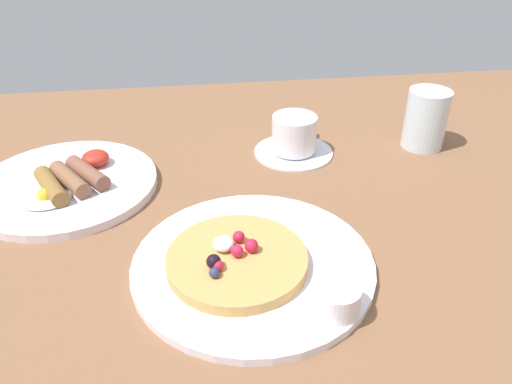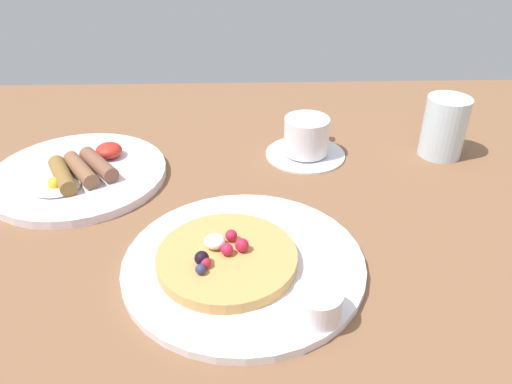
{
  "view_description": "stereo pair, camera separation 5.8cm",
  "coord_description": "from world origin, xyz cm",
  "px_view_note": "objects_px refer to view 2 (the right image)",
  "views": [
    {
      "loc": [
        -4.95,
        -50.97,
        38.97
      ],
      "look_at": [
        2.58,
        3.58,
        4.0
      ],
      "focal_mm": 35.09,
      "sensor_mm": 36.0,
      "label": 1
    },
    {
      "loc": [
        0.85,
        -51.46,
        38.97
      ],
      "look_at": [
        2.58,
        3.58,
        4.0
      ],
      "focal_mm": 35.09,
      "sensor_mm": 36.0,
      "label": 2
    }
  ],
  "objects_px": {
    "coffee_saucer": "(305,153)",
    "water_glass": "(444,127)",
    "pancake_plate": "(244,263)",
    "syrup_ramekin": "(318,303)",
    "coffee_cup": "(307,134)",
    "breakfast_plate": "(79,175)"
  },
  "relations": [
    {
      "from": "breakfast_plate",
      "to": "coffee_saucer",
      "type": "distance_m",
      "value": 0.36
    },
    {
      "from": "syrup_ramekin",
      "to": "water_glass",
      "type": "height_order",
      "value": "water_glass"
    },
    {
      "from": "coffee_saucer",
      "to": "water_glass",
      "type": "bearing_deg",
      "value": -0.65
    },
    {
      "from": "coffee_cup",
      "to": "water_glass",
      "type": "bearing_deg",
      "value": -1.07
    },
    {
      "from": "pancake_plate",
      "to": "breakfast_plate",
      "type": "bearing_deg",
      "value": 139.67
    },
    {
      "from": "water_glass",
      "to": "pancake_plate",
      "type": "bearing_deg",
      "value": -140.07
    },
    {
      "from": "syrup_ramekin",
      "to": "breakfast_plate",
      "type": "xyz_separation_m",
      "value": [
        -0.32,
        0.3,
        -0.02
      ]
    },
    {
      "from": "coffee_cup",
      "to": "water_glass",
      "type": "height_order",
      "value": "water_glass"
    },
    {
      "from": "breakfast_plate",
      "to": "water_glass",
      "type": "relative_size",
      "value": 2.68
    },
    {
      "from": "breakfast_plate",
      "to": "coffee_cup",
      "type": "distance_m",
      "value": 0.36
    },
    {
      "from": "pancake_plate",
      "to": "breakfast_plate",
      "type": "xyz_separation_m",
      "value": [
        -0.25,
        0.21,
        0.0
      ]
    },
    {
      "from": "syrup_ramekin",
      "to": "coffee_saucer",
      "type": "xyz_separation_m",
      "value": [
        0.03,
        0.36,
        -0.02
      ]
    },
    {
      "from": "breakfast_plate",
      "to": "coffee_saucer",
      "type": "bearing_deg",
      "value": 10.27
    },
    {
      "from": "pancake_plate",
      "to": "syrup_ramekin",
      "type": "bearing_deg",
      "value": -50.45
    },
    {
      "from": "breakfast_plate",
      "to": "water_glass",
      "type": "bearing_deg",
      "value": 6.1
    },
    {
      "from": "coffee_saucer",
      "to": "coffee_cup",
      "type": "bearing_deg",
      "value": 61.99
    },
    {
      "from": "pancake_plate",
      "to": "syrup_ramekin",
      "type": "distance_m",
      "value": 0.12
    },
    {
      "from": "pancake_plate",
      "to": "coffee_saucer",
      "type": "distance_m",
      "value": 0.29
    },
    {
      "from": "coffee_saucer",
      "to": "syrup_ramekin",
      "type": "bearing_deg",
      "value": -94.8
    },
    {
      "from": "breakfast_plate",
      "to": "syrup_ramekin",
      "type": "bearing_deg",
      "value": -42.97
    },
    {
      "from": "syrup_ramekin",
      "to": "coffee_saucer",
      "type": "bearing_deg",
      "value": 85.2
    },
    {
      "from": "coffee_cup",
      "to": "water_glass",
      "type": "distance_m",
      "value": 0.22
    }
  ]
}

